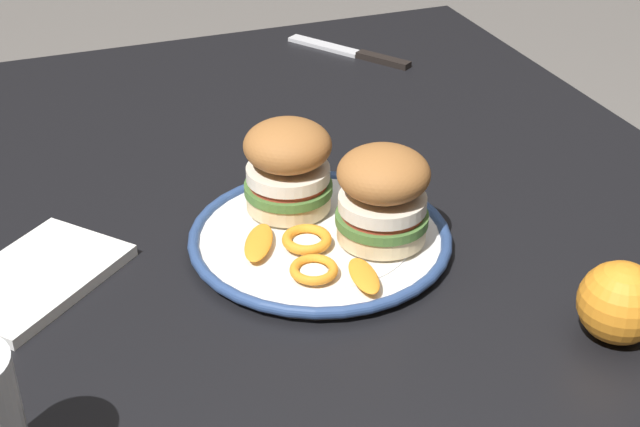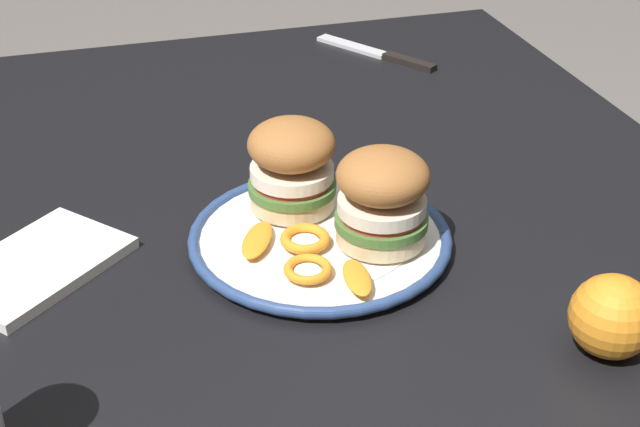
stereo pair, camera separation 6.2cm
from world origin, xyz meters
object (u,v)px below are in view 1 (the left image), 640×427
at_px(dinner_plate, 320,239).
at_px(whole_orange, 620,303).
at_px(dining_table, 302,331).
at_px(sandwich_half_left, 288,165).
at_px(sandwich_half_right, 382,193).
at_px(table_knife, 357,54).

relative_size(dinner_plate, whole_orange, 3.63).
distance_m(dining_table, whole_orange, 0.33).
bearing_deg(dinner_plate, whole_orange, -140.14).
xyz_separation_m(dining_table, sandwich_half_left, (0.09, -0.02, 0.15)).
distance_m(sandwich_half_left, whole_orange, 0.36).
height_order(dinner_plate, sandwich_half_left, sandwich_half_left).
bearing_deg(dining_table, sandwich_half_right, -88.56).
xyz_separation_m(sandwich_half_right, whole_orange, (-0.21, -0.14, -0.03)).
relative_size(dining_table, sandwich_half_left, 10.48).
distance_m(dining_table, table_knife, 0.60).
distance_m(sandwich_half_left, sandwich_half_right, 0.11).
distance_m(dinner_plate, sandwich_half_left, 0.09).
height_order(whole_orange, table_knife, whole_orange).
xyz_separation_m(whole_orange, table_knife, (0.72, -0.05, -0.03)).
relative_size(sandwich_half_left, sandwich_half_right, 0.99).
height_order(dining_table, sandwich_half_right, sandwich_half_right).
relative_size(sandwich_half_right, whole_orange, 1.75).
xyz_separation_m(dinner_plate, whole_orange, (-0.24, -0.20, 0.03)).
distance_m(dining_table, sandwich_half_left, 0.18).
bearing_deg(whole_orange, table_knife, -3.90).
bearing_deg(dinner_plate, sandwich_half_right, -117.41).
height_order(dining_table, sandwich_half_left, sandwich_half_left).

